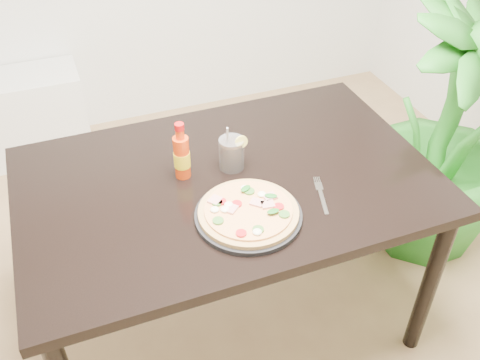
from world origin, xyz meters
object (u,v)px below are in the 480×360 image
object	(u,v)px
pizza	(248,211)
fork	(321,194)
dining_table	(228,196)
plate	(248,216)
hot_sauce_bottle	(182,156)
cola_cup	(232,154)
houseplant	(445,135)

from	to	relation	value
pizza	fork	size ratio (longest dim) A/B	1.69
dining_table	pizza	xyz separation A→B (m)	(-0.01, -0.21, 0.11)
plate	pizza	size ratio (longest dim) A/B	1.07
pizza	hot_sauce_bottle	xyz separation A→B (m)	(-0.13, 0.27, 0.06)
dining_table	hot_sauce_bottle	distance (m)	0.22
plate	fork	size ratio (longest dim) A/B	1.81
dining_table	fork	world-z (taller)	fork
hot_sauce_bottle	fork	xyz separation A→B (m)	(0.39, -0.26, -0.08)
hot_sauce_bottle	cola_cup	distance (m)	0.17
pizza	fork	bearing A→B (deg)	3.49
hot_sauce_bottle	fork	world-z (taller)	hot_sauce_bottle
fork	hot_sauce_bottle	bearing A→B (deg)	163.61
dining_table	fork	bearing A→B (deg)	-37.20
hot_sauce_bottle	pizza	bearing A→B (deg)	-64.86
pizza	fork	xyz separation A→B (m)	(0.26, 0.02, -0.02)
pizza	dining_table	bearing A→B (deg)	87.94
dining_table	cola_cup	distance (m)	0.15
plate	hot_sauce_bottle	world-z (taller)	hot_sauce_bottle
plate	pizza	bearing A→B (deg)	123.67
hot_sauce_bottle	houseplant	size ratio (longest dim) A/B	0.18
plate	cola_cup	distance (m)	0.27
pizza	cola_cup	world-z (taller)	cola_cup
pizza	fork	world-z (taller)	pizza
cola_cup	houseplant	size ratio (longest dim) A/B	0.15
houseplant	fork	bearing A→B (deg)	-157.55
dining_table	pizza	distance (m)	0.24
dining_table	houseplant	bearing A→B (deg)	7.26
fork	cola_cup	bearing A→B (deg)	148.80
pizza	plate	bearing A→B (deg)	-56.33
pizza	cola_cup	bearing A→B (deg)	80.71
plate	fork	bearing A→B (deg)	3.70
plate	cola_cup	world-z (taller)	cola_cup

